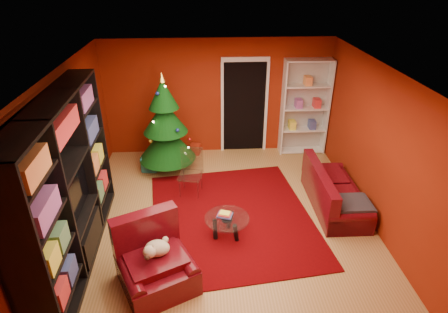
{
  "coord_description": "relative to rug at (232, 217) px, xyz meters",
  "views": [
    {
      "loc": [
        -0.34,
        -5.23,
        4.03
      ],
      "look_at": [
        0.0,
        0.4,
        1.05
      ],
      "focal_mm": 30.0,
      "sensor_mm": 36.0,
      "label": 1
    }
  ],
  "objects": [
    {
      "name": "floor",
      "position": [
        -0.11,
        -0.09,
        -0.03
      ],
      "size": [
        5.0,
        5.5,
        0.05
      ],
      "primitive_type": "cube",
      "color": "#9E733D",
      "rests_on": "ground"
    },
    {
      "name": "ceiling",
      "position": [
        -0.11,
        -0.09,
        2.62
      ],
      "size": [
        5.0,
        5.5,
        0.05
      ],
      "primitive_type": "cube",
      "color": "silver",
      "rests_on": "wall_back"
    },
    {
      "name": "wall_back",
      "position": [
        -0.11,
        2.69,
        1.29
      ],
      "size": [
        5.0,
        0.05,
        2.6
      ],
      "primitive_type": "cube",
      "color": "maroon",
      "rests_on": "ground"
    },
    {
      "name": "wall_left",
      "position": [
        -2.64,
        -0.09,
        1.29
      ],
      "size": [
        0.05,
        5.5,
        2.6
      ],
      "primitive_type": "cube",
      "color": "maroon",
      "rests_on": "ground"
    },
    {
      "name": "wall_right",
      "position": [
        2.41,
        -0.09,
        1.29
      ],
      "size": [
        0.05,
        5.5,
        2.6
      ],
      "primitive_type": "cube",
      "color": "maroon",
      "rests_on": "ground"
    },
    {
      "name": "doorway",
      "position": [
        0.49,
        2.64,
        1.04
      ],
      "size": [
        1.06,
        0.6,
        2.16
      ],
      "primitive_type": null,
      "color": "black",
      "rests_on": "floor"
    },
    {
      "name": "rug",
      "position": [
        0.0,
        0.0,
        0.0
      ],
      "size": [
        3.09,
        3.48,
        0.02
      ],
      "primitive_type": "cube",
      "rotation": [
        0.0,
        0.0,
        0.12
      ],
      "color": "#530104",
      "rests_on": "floor"
    },
    {
      "name": "media_unit",
      "position": [
        -2.39,
        -0.78,
        1.22
      ],
      "size": [
        0.59,
        3.22,
        2.46
      ],
      "primitive_type": null,
      "rotation": [
        0.0,
        0.0,
        0.03
      ],
      "color": "black",
      "rests_on": "floor"
    },
    {
      "name": "christmas_tree",
      "position": [
        -1.23,
        1.82,
        1.03
      ],
      "size": [
        1.36,
        1.36,
        2.13
      ],
      "primitive_type": null,
      "rotation": [
        0.0,
        0.0,
        0.14
      ],
      "color": "#07330B",
      "rests_on": "floor"
    },
    {
      "name": "gift_box_teal",
      "position": [
        -1.62,
        1.8,
        0.15
      ],
      "size": [
        0.35,
        0.35,
        0.32
      ],
      "primitive_type": "cube",
      "rotation": [
        0.0,
        0.0,
        -0.1
      ],
      "color": "teal",
      "rests_on": "floor"
    },
    {
      "name": "gift_box_red",
      "position": [
        -0.65,
        2.5,
        0.1
      ],
      "size": [
        0.27,
        0.27,
        0.22
      ],
      "primitive_type": "cube",
      "rotation": [
        0.0,
        0.0,
        -0.24
      ],
      "color": "maroon",
      "rests_on": "floor"
    },
    {
      "name": "white_bookshelf",
      "position": [
        1.84,
        2.48,
        1.07
      ],
      "size": [
        1.03,
        0.38,
        2.22
      ],
      "primitive_type": null,
      "rotation": [
        0.0,
        0.0,
        -0.01
      ],
      "color": "white",
      "rests_on": "floor"
    },
    {
      "name": "armchair",
      "position": [
        -1.14,
        -1.48,
        0.39
      ],
      "size": [
        1.36,
        1.36,
        0.8
      ],
      "primitive_type": null,
      "rotation": [
        0.0,
        0.0,
        0.45
      ],
      "color": "#44060E",
      "rests_on": "rug"
    },
    {
      "name": "dog",
      "position": [
        -1.12,
        -1.41,
        0.59
      ],
      "size": [
        0.49,
        0.44,
        0.26
      ],
      "primitive_type": null,
      "rotation": [
        0.0,
        0.0,
        0.45
      ],
      "color": "beige",
      "rests_on": "armchair"
    },
    {
      "name": "sofa",
      "position": [
        1.91,
        0.24,
        0.37
      ],
      "size": [
        0.81,
        1.77,
        0.76
      ],
      "primitive_type": null,
      "rotation": [
        0.0,
        0.0,
        1.56
      ],
      "color": "#44060E",
      "rests_on": "rug"
    },
    {
      "name": "coffee_table",
      "position": [
        -0.12,
        -0.5,
        0.18
      ],
      "size": [
        0.92,
        0.92,
        0.45
      ],
      "primitive_type": null,
      "rotation": [
        0.0,
        0.0,
        -0.33
      ],
      "color": "gray",
      "rests_on": "rug"
    },
    {
      "name": "acrylic_chair",
      "position": [
        -0.72,
        0.79,
        0.4
      ],
      "size": [
        0.51,
        0.54,
        0.83
      ],
      "primitive_type": null,
      "rotation": [
        0.0,
        0.0,
        -0.2
      ],
      "color": "#66605B",
      "rests_on": "rug"
    }
  ]
}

